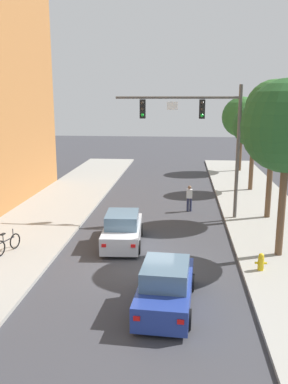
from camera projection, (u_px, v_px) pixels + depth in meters
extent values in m
plane|color=#38383D|center=(144.00, 268.00, 17.24)|extent=(120.00, 120.00, 0.00)
cylinder|color=#514C47|center=(238.00, 153.00, 23.16)|extent=(0.20, 0.20, 7.50)
cylinder|color=#514C47|center=(177.00, 98.00, 22.79)|extent=(6.89, 0.14, 0.14)
cube|color=black|center=(202.00, 109.00, 22.81)|extent=(0.32, 0.28, 1.05)
sphere|color=#2D2823|center=(202.00, 103.00, 22.59)|extent=(0.18, 0.18, 0.18)
sphere|color=#2D2823|center=(202.00, 109.00, 22.66)|extent=(0.18, 0.18, 0.18)
sphere|color=green|center=(202.00, 115.00, 22.73)|extent=(0.18, 0.18, 0.18)
cube|color=black|center=(143.00, 109.00, 23.11)|extent=(0.32, 0.28, 1.05)
sphere|color=#2D2823|center=(142.00, 103.00, 22.89)|extent=(0.18, 0.18, 0.18)
sphere|color=#2D2823|center=(142.00, 109.00, 22.96)|extent=(0.18, 0.18, 0.18)
sphere|color=green|center=(142.00, 115.00, 23.04)|extent=(0.18, 0.18, 0.18)
cube|color=white|center=(172.00, 106.00, 22.90)|extent=(0.60, 0.03, 0.44)
cube|color=#B7B7BC|center=(123.00, 233.00, 19.92)|extent=(1.94, 4.29, 0.80)
cube|color=slate|center=(122.00, 219.00, 19.61)|extent=(1.61, 2.08, 0.64)
cylinder|color=black|center=(109.00, 229.00, 21.27)|extent=(0.26, 0.65, 0.64)
cylinder|color=black|center=(140.00, 229.00, 21.21)|extent=(0.26, 0.65, 0.64)
cylinder|color=black|center=(103.00, 247.00, 18.73)|extent=(0.26, 0.65, 0.64)
cylinder|color=black|center=(138.00, 247.00, 18.68)|extent=(0.26, 0.65, 0.64)
cube|color=red|center=(104.00, 246.00, 17.85)|extent=(0.20, 0.05, 0.14)
cube|color=red|center=(133.00, 246.00, 17.81)|extent=(0.20, 0.05, 0.14)
cube|color=navy|center=(166.00, 291.00, 13.93)|extent=(1.94, 4.29, 0.80)
cube|color=slate|center=(166.00, 273.00, 13.63)|extent=(1.61, 2.08, 0.64)
cylinder|color=black|center=(148.00, 280.00, 15.36)|extent=(0.26, 0.65, 0.64)
cylinder|color=black|center=(191.00, 282.00, 15.12)|extent=(0.26, 0.65, 0.64)
cylinder|color=black|center=(136.00, 315.00, 12.85)|extent=(0.26, 0.65, 0.64)
cylinder|color=black|center=(188.00, 319.00, 12.61)|extent=(0.26, 0.65, 0.64)
cube|color=red|center=(137.00, 319.00, 11.96)|extent=(0.20, 0.05, 0.14)
cube|color=red|center=(181.00, 322.00, 11.77)|extent=(0.20, 0.05, 0.14)
cylinder|color=#232847|center=(188.00, 205.00, 25.72)|extent=(0.14, 0.14, 0.85)
cylinder|color=#232847|center=(191.00, 205.00, 25.70)|extent=(0.14, 0.14, 0.85)
cube|color=silver|center=(189.00, 194.00, 25.55)|extent=(0.36, 0.22, 0.56)
sphere|color=brown|center=(190.00, 187.00, 25.46)|extent=(0.22, 0.22, 0.22)
torus|color=black|center=(15.00, 241.00, 18.93)|extent=(0.25, 0.71, 0.72)
torus|color=black|center=(0.00, 249.00, 17.97)|extent=(0.25, 0.71, 0.72)
cylinder|color=black|center=(7.00, 240.00, 18.40)|extent=(0.29, 0.93, 0.05)
cylinder|color=black|center=(3.00, 238.00, 18.12)|extent=(0.04, 0.04, 0.35)
cylinder|color=black|center=(13.00, 233.00, 18.74)|extent=(0.04, 0.04, 0.40)
cube|color=black|center=(3.00, 234.00, 18.08)|extent=(0.18, 0.26, 0.06)
cylinder|color=gold|center=(261.00, 264.00, 16.56)|extent=(0.24, 0.24, 0.55)
sphere|color=gold|center=(261.00, 256.00, 16.49)|extent=(0.22, 0.22, 0.22)
cylinder|color=gold|center=(256.00, 263.00, 16.57)|extent=(0.12, 0.09, 0.09)
cylinder|color=gold|center=(265.00, 263.00, 16.54)|extent=(0.12, 0.09, 0.09)
cylinder|color=brown|center=(282.00, 209.00, 17.82)|extent=(0.32, 0.32, 4.18)
sphere|color=#235123|center=(288.00, 126.00, 17.03)|extent=(3.91, 3.91, 3.91)
cylinder|color=brown|center=(270.00, 175.00, 23.50)|extent=(0.32, 0.32, 4.97)
sphere|color=#2D6028|center=(274.00, 109.00, 22.68)|extent=(3.23, 3.23, 3.23)
cylinder|color=brown|center=(251.00, 166.00, 30.87)|extent=(0.32, 0.32, 3.63)
sphere|color=#235123|center=(254.00, 126.00, 30.20)|extent=(3.10, 3.10, 3.10)
cylinder|color=brown|center=(240.00, 151.00, 39.07)|extent=(0.32, 0.32, 3.66)
sphere|color=#2D6028|center=(242.00, 117.00, 38.35)|extent=(3.73, 3.73, 3.73)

